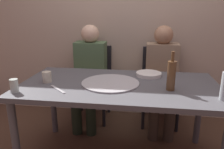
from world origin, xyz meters
The scene contains 12 objects.
back_wall centered at (0.00, 1.03, 1.30)m, with size 6.00×0.10×2.60m, color #BCA893.
dining_table centered at (0.00, 0.00, 0.66)m, with size 1.66×0.87×0.74m.
pizza_tray centered at (-0.08, -0.01, 0.74)m, with size 0.49×0.49×0.01m, color #ADADB2.
wine_bottle centered at (0.41, -0.10, 0.86)m, with size 0.07×0.07×0.30m.
tumbler_near centered at (-0.62, -0.05, 0.78)m, with size 0.08×0.08×0.09m, color beige.
tumbler_far centered at (-0.76, -0.31, 0.79)m, with size 0.06×0.06×0.10m, color #B7C6BC.
plate_stack centered at (0.25, 0.26, 0.75)m, with size 0.24×0.24×0.03m, color white.
table_knife centered at (-0.46, -0.21, 0.74)m, with size 0.22×0.02×0.01m, color #B7B7BC.
chair_left centered at (-0.43, 0.84, 0.51)m, with size 0.44×0.44×0.90m.
chair_right centered at (0.41, 0.84, 0.51)m, with size 0.44×0.44×0.90m.
guest_in_sweater centered at (-0.43, 0.68, 0.64)m, with size 0.36×0.56×1.17m.
guest_in_beanie centered at (0.41, 0.68, 0.64)m, with size 0.36×0.56×1.17m.
Camera 1 is at (0.19, -1.77, 1.35)m, focal length 35.82 mm.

